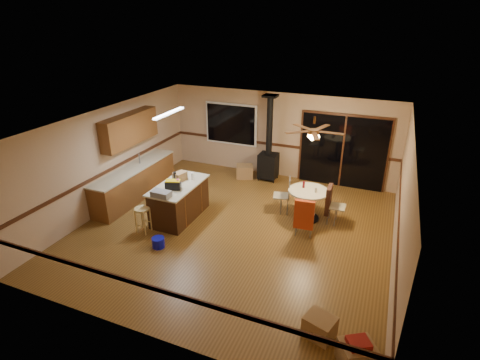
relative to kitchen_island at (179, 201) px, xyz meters
The scene contains 35 objects.
floor 1.57m from the kitchen_island, ahead, with size 7.00×7.00×0.00m, color brown.
ceiling 2.62m from the kitchen_island, ahead, with size 7.00×7.00×0.00m, color silver.
wall_back 3.90m from the kitchen_island, 66.80° to the left, with size 7.00×7.00×0.00m, color tan.
wall_front 3.90m from the kitchen_island, 66.80° to the right, with size 7.00×7.00×0.00m, color tan.
wall_left 2.17m from the kitchen_island, behind, with size 7.00×7.00×0.00m, color tan.
wall_right 5.07m from the kitchen_island, ahead, with size 7.00×7.00×0.00m, color tan.
chair_rail 1.60m from the kitchen_island, ahead, with size 7.00×7.00×0.08m, color #3E1E0F, non-canonical shape.
window 3.61m from the kitchen_island, 91.66° to the left, with size 1.72×0.10×1.32m, color black.
sliding_door 4.88m from the kitchen_island, 45.42° to the left, with size 2.52×0.10×2.10m, color black.
lower_cabinets 1.77m from the kitchen_island, 163.61° to the left, with size 0.60×3.00×0.86m, color brown.
countertop 1.82m from the kitchen_island, 163.61° to the left, with size 0.64×3.04×0.04m, color #BBB391.
upper_cabinets 2.43m from the kitchen_island, 159.02° to the left, with size 0.35×2.00×0.80m, color brown.
kitchen_island is the anchor object (origin of this frame).
wood_stove 3.33m from the kitchen_island, 66.91° to the left, with size 0.55×0.50×2.52m.
ceiling_fan 3.62m from the kitchen_island, 20.96° to the left, with size 0.24×0.24×0.55m.
fluorescent_strip 2.15m from the kitchen_island, 135.00° to the left, with size 0.10×1.20×0.04m, color white.
toolbox_grey 0.88m from the kitchen_island, 91.31° to the right, with size 0.44×0.24×0.14m, color slate.
toolbox_black 0.61m from the kitchen_island, 84.07° to the right, with size 0.36×0.19×0.20m, color black.
toolbox_yellow_lid 0.71m from the kitchen_island, 84.07° to the right, with size 0.33×0.18×0.03m, color gold.
box_on_island 0.61m from the kitchen_island, 109.61° to the left, with size 0.23×0.31×0.21m, color olive.
bottle_dark 0.61m from the kitchen_island, 140.97° to the left, with size 0.07×0.07×0.25m, color black.
bottle_pink 0.61m from the kitchen_island, 58.31° to the right, with size 0.08×0.08×0.24m, color #D84C8C.
bottle_white 0.68m from the kitchen_island, 63.18° to the left, with size 0.06×0.06×0.19m, color white.
bar_stool 1.03m from the kitchen_island, 114.96° to the right, with size 0.34×0.34×0.62m, color #D3BA6F.
blue_bucket 1.40m from the kitchen_island, 79.94° to the right, with size 0.28×0.28×0.23m, color #0D0FB7.
dining_table 3.17m from the kitchen_island, 20.96° to the left, with size 0.98×0.98×0.78m.
glass_red 3.09m from the kitchen_island, 23.71° to the left, with size 0.06×0.06×0.16m, color #590C14.
glass_cream 3.34m from the kitchen_island, 19.04° to the left, with size 0.05×0.05×0.13m, color beige.
chair_left 2.68m from the kitchen_island, 28.05° to the left, with size 0.49×0.48×0.51m.
chair_near 3.09m from the kitchen_island, ahead, with size 0.46×0.49×0.70m.
chair_right 3.67m from the kitchen_island, 18.73° to the left, with size 0.47×0.44×0.70m.
box_under_window 2.97m from the kitchen_island, 78.52° to the left, with size 0.50×0.40×0.40m, color olive.
box_corner_a 5.38m from the kitchen_island, 31.17° to the right, with size 0.49×0.41×0.37m, color olive.
box_corner_b 4.70m from the kitchen_island, 31.66° to the right, with size 0.46×0.39×0.37m, color olive.
box_small_red 5.38m from the kitchen_island, 31.17° to the right, with size 0.31×0.26×0.08m, color maroon.
Camera 1 is at (3.02, -7.05, 4.72)m, focal length 28.00 mm.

